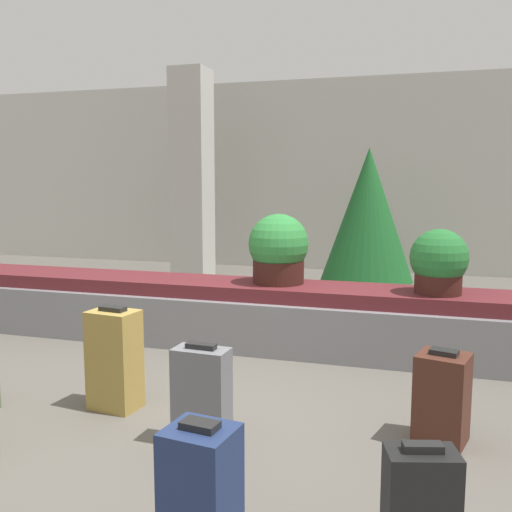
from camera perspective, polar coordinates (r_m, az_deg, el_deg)
The scene contains 11 objects.
ground_plane at distance 3.99m, azimuth -6.97°, elevation -15.08°, with size 18.00×18.00×0.00m, color #59544C.
back_wall at distance 9.77m, azimuth 8.03°, elevation 7.97°, with size 18.00×0.06×3.20m.
carousel at distance 5.35m, azimuth 0.00°, elevation -5.91°, with size 7.36×0.79×0.59m.
pillar at distance 8.93m, azimuth -6.41°, elevation 8.03°, with size 0.54×0.54×3.20m.
suitcase_1 at distance 4.00m, azimuth -13.97°, elevation -10.00°, with size 0.35×0.27×0.70m.
suitcase_2 at distance 3.61m, azimuth 18.10°, elevation -13.34°, with size 0.34×0.33×0.56m.
suitcase_3 at distance 3.41m, azimuth -5.45°, elevation -13.80°, with size 0.33×0.19×0.61m.
suitcase_5 at distance 2.49m, azimuth -5.54°, elevation -22.61°, with size 0.30×0.28×0.59m.
potted_plant_0 at distance 4.99m, azimuth 17.82°, elevation -0.61°, with size 0.48×0.48×0.54m.
potted_plant_1 at distance 5.24m, azimuth 2.26°, elevation 0.62°, with size 0.55×0.55×0.64m.
decorated_tree at distance 7.78m, azimuth 11.13°, elevation 4.06°, with size 1.24×1.24×1.96m.
Camera 1 is at (1.50, -3.36, 1.54)m, focal length 40.00 mm.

